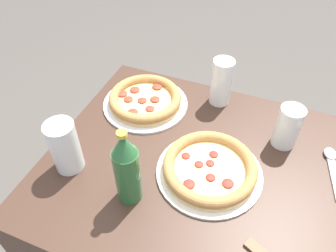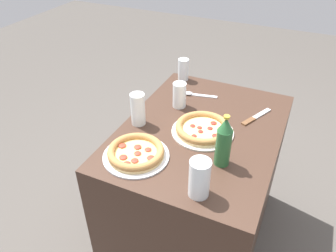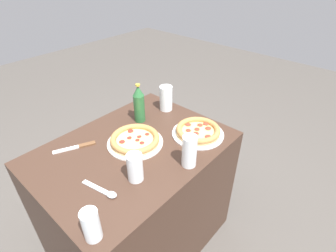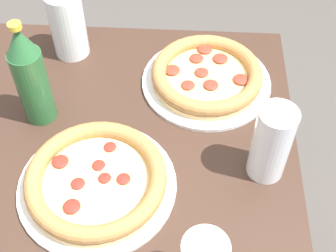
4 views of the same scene
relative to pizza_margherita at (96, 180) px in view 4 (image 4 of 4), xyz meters
name	(u,v)px [view 4 (image 4 of 4)]	position (x,y,z in m)	size (l,w,h in m)	color
pizza_margherita	(96,180)	(0.00, 0.00, 0.00)	(0.29, 0.29, 0.04)	silver
pizza_veggie	(207,76)	(0.28, -0.19, 0.00)	(0.28, 0.28, 0.04)	silver
glass_water	(68,27)	(0.36, 0.11, 0.05)	(0.08, 0.08, 0.15)	white
glass_iced_tea	(271,145)	(0.06, -0.30, 0.05)	(0.07, 0.07, 0.16)	white
beer_bottle	(30,76)	(0.17, 0.14, 0.09)	(0.06, 0.06, 0.23)	#286033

